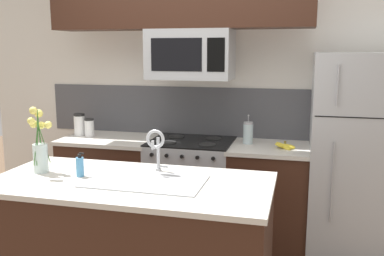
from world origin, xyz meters
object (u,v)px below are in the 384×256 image
dish_soap_bottle (80,166)px  flower_vase (40,150)px  refrigerator (362,156)px  banana_bunch (285,146)px  microwave (191,55)px  sink_faucet (156,145)px  storage_jar_medium (89,128)px  french_press (248,133)px  storage_jar_tall (80,125)px  stove_range (191,188)px

dish_soap_bottle → flower_vase: 0.33m
flower_vase → refrigerator: bearing=28.8°
dish_soap_bottle → flower_vase: flower_vase is taller
banana_bunch → microwave: bearing=177.4°
microwave → dish_soap_bottle: (-0.45, -1.22, -0.73)m
sink_faucet → dish_soap_bottle: sink_faucet is taller
dish_soap_bottle → sink_faucet: bearing=24.5°
storage_jar_medium → flower_vase: size_ratio=0.38×
refrigerator → french_press: (-0.97, 0.04, 0.15)m
french_press → dish_soap_bottle: bearing=-126.5°
storage_jar_tall → sink_faucet: sink_faucet is taller
refrigerator → banana_bunch: (-0.64, -0.08, 0.07)m
refrigerator → french_press: 0.99m
storage_jar_medium → sink_faucet: bearing=-44.6°
microwave → storage_jar_medium: 1.25m
refrigerator → dish_soap_bottle: bearing=-146.9°
dish_soap_bottle → storage_jar_medium: bearing=115.1°
microwave → banana_bunch: bearing=-2.6°
stove_range → sink_faucet: bearing=-89.0°
storage_jar_tall → dish_soap_bottle: storage_jar_tall is taller
stove_range → storage_jar_tall: bearing=178.9°
microwave → french_press: microwave is taller
stove_range → flower_vase: 1.56m
microwave → sink_faucet: size_ratio=2.43×
storage_jar_tall → refrigerator: bearing=-0.0°
storage_jar_tall → flower_vase: 1.30m
flower_vase → storage_jar_tall: bearing=107.3°
banana_bunch → flower_vase: size_ratio=0.41×
microwave → sink_faucet: microwave is taller
stove_range → flower_vase: flower_vase is taller
microwave → sink_faucet: bearing=-89.0°
stove_range → microwave: microwave is taller
storage_jar_medium → flower_vase: (0.27, -1.22, 0.07)m
french_press → dish_soap_bottle: size_ratio=1.62×
french_press → dish_soap_bottle: french_press is taller
microwave → sink_faucet: 1.18m
refrigerator → storage_jar_tall: 2.64m
microwave → storage_jar_tall: (-1.15, 0.04, -0.69)m
storage_jar_medium → banana_bunch: storage_jar_medium is taller
microwave → french_press: size_ratio=2.79×
microwave → banana_bunch: size_ratio=3.91×
refrigerator → flower_vase: 2.58m
refrigerator → sink_faucet: (-1.47, -1.05, 0.24)m
banana_bunch → stove_range: bearing=176.0°
stove_range → sink_faucet: 1.22m
refrigerator → storage_jar_tall: size_ratio=7.87×
storage_jar_tall → banana_bunch: bearing=-2.3°
refrigerator → flower_vase: bearing=-151.2°
storage_jar_tall → storage_jar_medium: bearing=-8.4°
storage_jar_tall → flower_vase: size_ratio=0.47×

